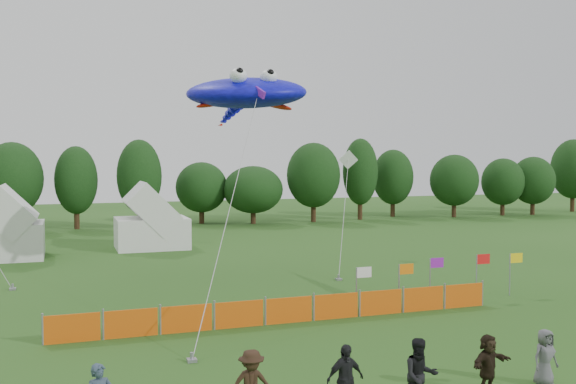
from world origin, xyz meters
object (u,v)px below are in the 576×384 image
object	(u,v)px
spectator_b	(420,376)
stingray_kite	(245,94)
barrier_fence	(289,310)
spectator_e	(545,357)
tent_left	(9,229)
tent_right	(152,223)
spectator_d	(345,379)
spectator_f	(488,364)

from	to	relation	value
spectator_b	stingray_kite	size ratio (longest dim) A/B	0.09
barrier_fence	spectator_e	xyz separation A→B (m)	(4.51, -8.89, 0.30)
barrier_fence	stingray_kite	xyz separation A→B (m)	(1.00, 9.86, 9.31)
spectator_b	stingray_kite	xyz separation A→B (m)	(0.83, 19.29, 8.86)
tent_left	tent_right	world-z (taller)	tent_left
tent_left	tent_right	xyz separation A→B (m)	(9.22, 1.73, -0.10)
barrier_fence	spectator_e	size ratio (longest dim) A/B	11.14
barrier_fence	spectator_b	xyz separation A→B (m)	(0.17, -9.43, 0.45)
stingray_kite	spectator_b	bearing A→B (deg)	-92.48
stingray_kite	spectator_d	bearing A→B (deg)	-98.04
spectator_b	spectator_e	bearing A→B (deg)	18.45
spectator_d	tent_right	bearing A→B (deg)	84.23
spectator_b	spectator_e	world-z (taller)	spectator_b
spectator_f	spectator_b	bearing A→B (deg)	176.89
barrier_fence	spectator_d	distance (m)	9.03
barrier_fence	spectator_b	world-z (taller)	spectator_b
tent_right	spectator_b	bearing A→B (deg)	-85.68
tent_left	spectator_b	world-z (taller)	tent_left
spectator_b	stingray_kite	world-z (taller)	stingray_kite
spectator_e	stingray_kite	distance (m)	21.10
tent_left	spectator_e	xyz separation A→B (m)	(16.01, -30.02, -1.10)
tent_right	spectator_e	xyz separation A→B (m)	(6.78, -31.75, -1.00)
tent_right	spectator_f	world-z (taller)	tent_right
tent_left	spectator_d	xyz separation A→B (m)	(9.85, -30.00, -1.01)
spectator_e	spectator_f	world-z (taller)	spectator_f
stingray_kite	barrier_fence	bearing A→B (deg)	-95.79
tent_left	spectator_f	world-z (taller)	tent_left
tent_left	spectator_e	size ratio (longest dim) A/B	2.65
barrier_fence	spectator_f	world-z (taller)	spectator_f
spectator_e	stingray_kite	world-z (taller)	stingray_kite
barrier_fence	tent_left	bearing A→B (deg)	118.55
spectator_e	tent_right	bearing A→B (deg)	99.29
barrier_fence	spectator_d	xyz separation A→B (m)	(-1.64, -8.87, 0.39)
spectator_b	spectator_f	size ratio (longest dim) A/B	1.17
spectator_b	spectator_f	xyz separation A→B (m)	(2.48, 0.59, -0.14)
tent_left	tent_right	bearing A→B (deg)	10.64
tent_left	spectator_f	bearing A→B (deg)	-64.74
stingray_kite	tent_right	bearing A→B (deg)	104.13
spectator_b	spectator_e	distance (m)	4.38
spectator_b	spectator_d	world-z (taller)	spectator_b
tent_right	spectator_f	xyz separation A→B (m)	(4.92, -31.70, -1.00)
tent_right	spectator_e	size ratio (longest dim) A/B	3.15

